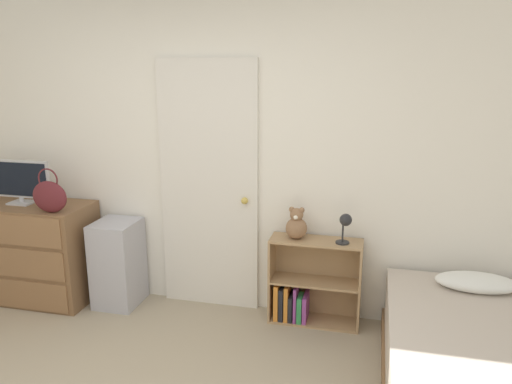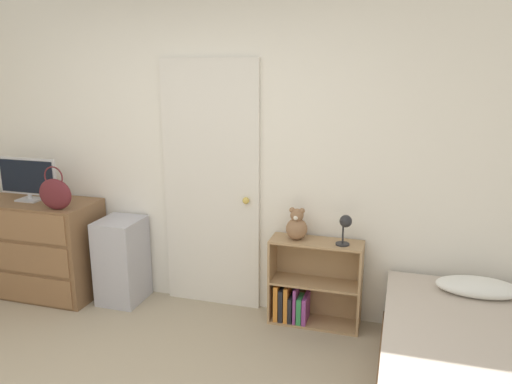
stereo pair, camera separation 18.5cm
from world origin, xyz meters
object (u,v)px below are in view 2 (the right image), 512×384
object	(u,v)px
bookshelf	(307,289)
bed	(488,382)
tv	(28,178)
dresser	(41,247)
storage_bin	(122,260)
handbag	(55,194)
desk_lamp	(345,225)
teddy_bear	(297,226)

from	to	relation	value
bookshelf	bed	bearing A→B (deg)	-34.26
tv	bookshelf	size ratio (longest dim) A/B	0.80
dresser	storage_bin	distance (m)	0.78
tv	handbag	xyz separation A→B (m)	(0.41, -0.18, -0.06)
storage_bin	desk_lamp	xyz separation A→B (m)	(1.89, 0.03, 0.49)
dresser	bookshelf	xyz separation A→B (m)	(2.39, 0.14, -0.15)
desk_lamp	bed	size ratio (longest dim) A/B	0.13
dresser	teddy_bear	size ratio (longest dim) A/B	4.10
tv	bookshelf	world-z (taller)	tv
dresser	tv	xyz separation A→B (m)	(-0.06, 0.01, 0.63)
dresser	bookshelf	bearing A→B (deg)	3.45
tv	teddy_bear	bearing A→B (deg)	3.19
desk_lamp	bookshelf	bearing A→B (deg)	171.09
handbag	storage_bin	world-z (taller)	handbag
teddy_bear	handbag	bearing A→B (deg)	-171.02
tv	bookshelf	xyz separation A→B (m)	(2.45, 0.14, -0.77)
dresser	storage_bin	xyz separation A→B (m)	(0.77, 0.07, -0.06)
teddy_bear	dresser	bearing A→B (deg)	-176.59
desk_lamp	teddy_bear	bearing A→B (deg)	174.45
storage_bin	desk_lamp	distance (m)	1.95
handbag	bookshelf	xyz separation A→B (m)	(2.04, 0.31, -0.71)
teddy_bear	tv	bearing A→B (deg)	-176.81
handbag	teddy_bear	size ratio (longest dim) A/B	1.43
bed	bookshelf	bearing A→B (deg)	145.74
handbag	storage_bin	size ratio (longest dim) A/B	0.49
dresser	bed	world-z (taller)	dresser
storage_bin	teddy_bear	bearing A→B (deg)	2.66
dresser	teddy_bear	xyz separation A→B (m)	(2.29, 0.14, 0.37)
handbag	desk_lamp	world-z (taller)	handbag
teddy_bear	desk_lamp	xyz separation A→B (m)	(0.37, -0.04, 0.06)
handbag	bookshelf	size ratio (longest dim) A/B	0.51
bed	dresser	bearing A→B (deg)	169.28
tv	bed	bearing A→B (deg)	-10.63
handbag	tv	bearing A→B (deg)	156.84
dresser	desk_lamp	xyz separation A→B (m)	(2.66, 0.10, 0.43)
handbag	teddy_bear	bearing A→B (deg)	8.98
tv	desk_lamp	world-z (taller)	tv
dresser	bookshelf	world-z (taller)	dresser
storage_bin	bookshelf	distance (m)	1.62
dresser	teddy_bear	bearing A→B (deg)	3.41
dresser	handbag	xyz separation A→B (m)	(0.35, -0.17, 0.56)
bookshelf	tv	bearing A→B (deg)	-176.76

